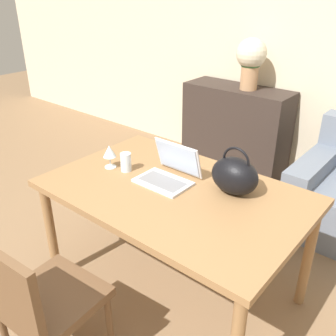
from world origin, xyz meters
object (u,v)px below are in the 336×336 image
(drinking_glass, at_px, (126,162))
(handbag, at_px, (235,175))
(wine_glass, at_px, (109,152))
(flower_vase, at_px, (251,59))
(chair, at_px, (39,300))
(laptop, at_px, (170,171))

(drinking_glass, height_order, handbag, handbag)
(drinking_glass, xyz_separation_m, wine_glass, (-0.11, -0.03, 0.05))
(wine_glass, xyz_separation_m, flower_vase, (-0.02, 1.80, 0.32))
(chair, bearing_deg, laptop, 83.05)
(handbag, bearing_deg, chair, -112.30)
(chair, relative_size, laptop, 2.60)
(wine_glass, bearing_deg, chair, -66.44)
(chair, xyz_separation_m, handbag, (0.42, 1.03, 0.39))
(chair, height_order, handbag, handbag)
(flower_vase, bearing_deg, handbag, -63.46)
(chair, height_order, laptop, laptop)
(chair, xyz_separation_m, drinking_glass, (-0.24, 0.83, 0.34))
(wine_glass, bearing_deg, flower_vase, 90.62)
(drinking_glass, distance_m, handbag, 0.69)
(wine_glass, distance_m, flower_vase, 1.83)
(laptop, bearing_deg, flower_vase, 103.85)
(drinking_glass, bearing_deg, chair, -74.00)
(handbag, height_order, flower_vase, flower_vase)
(flower_vase, bearing_deg, drinking_glass, -85.80)
(wine_glass, distance_m, handbag, 0.80)
(wine_glass, bearing_deg, handbag, 16.10)
(wine_glass, relative_size, flower_vase, 0.32)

